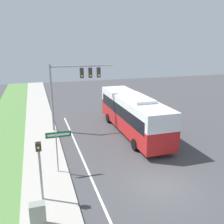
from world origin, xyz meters
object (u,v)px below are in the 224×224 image
(pedestrian_signal, at_px, (40,162))
(street_sign, at_px, (58,144))
(utility_cabinet, at_px, (38,215))
(signal_gantry, at_px, (74,82))
(bus, at_px, (133,112))

(pedestrian_signal, xyz_separation_m, street_sign, (1.14, 2.68, -0.24))
(pedestrian_signal, relative_size, street_sign, 1.18)
(utility_cabinet, bearing_deg, street_sign, 73.47)
(signal_gantry, distance_m, utility_cabinet, 13.59)
(bus, bearing_deg, signal_gantry, 151.83)
(bus, relative_size, utility_cabinet, 9.81)
(signal_gantry, relative_size, utility_cabinet, 5.28)
(pedestrian_signal, bearing_deg, utility_cabinet, -97.25)
(signal_gantry, bearing_deg, bus, -28.17)
(bus, xyz_separation_m, street_sign, (-7.08, -5.26, 0.04))
(pedestrian_signal, relative_size, utility_cabinet, 2.84)
(signal_gantry, xyz_separation_m, utility_cabinet, (-3.72, -12.51, -3.80))
(bus, distance_m, signal_gantry, 5.97)
(street_sign, height_order, utility_cabinet, street_sign)
(bus, xyz_separation_m, pedestrian_signal, (-8.22, -7.95, 0.27))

